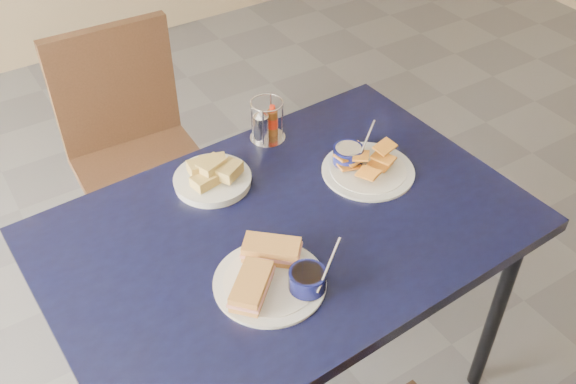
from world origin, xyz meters
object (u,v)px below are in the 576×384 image
plantain_plate (361,164)px  condiment_caddy (266,124)px  dining_table (287,241)px  sandwich_plate (273,275)px  bread_basket (213,176)px  chair_far (131,140)px

plantain_plate → condiment_caddy: 0.32m
dining_table → condiment_caddy: 0.41m
sandwich_plate → plantain_plate: size_ratio=1.12×
bread_basket → condiment_caddy: condiment_caddy is taller
bread_basket → condiment_caddy: (0.24, 0.10, 0.03)m
dining_table → plantain_plate: (0.31, 0.08, 0.08)m
plantain_plate → bread_basket: plantain_plate is taller
sandwich_plate → bread_basket: bearing=83.5°
dining_table → chair_far: 0.89m
dining_table → plantain_plate: size_ratio=4.81×
sandwich_plate → condiment_caddy: size_ratio=2.22×
plantain_plate → sandwich_plate: bearing=-152.2°
chair_far → condiment_caddy: bearing=-61.3°
chair_far → bread_basket: (0.04, -0.61, 0.24)m
dining_table → condiment_caddy: condiment_caddy is taller
plantain_plate → bread_basket: size_ratio=1.24×
condiment_caddy → sandwich_plate: bearing=-119.2°
chair_far → condiment_caddy: size_ratio=6.91×
sandwich_plate → bread_basket: (0.05, 0.41, 0.00)m
chair_far → condiment_caddy: chair_far is taller
condiment_caddy → bread_basket: bearing=-156.5°
sandwich_plate → dining_table: bearing=48.7°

